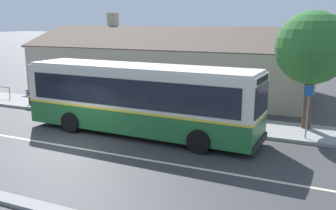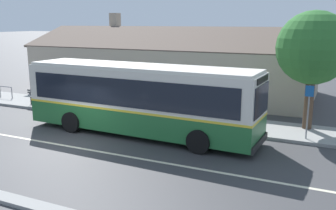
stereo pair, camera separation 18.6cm
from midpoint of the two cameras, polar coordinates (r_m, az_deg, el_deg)
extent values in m
plane|color=#38383A|center=(16.89, -15.98, -5.99)|extent=(300.00, 300.00, 0.00)
cube|color=gray|center=(21.58, -5.70, -1.32)|extent=(60.00, 3.00, 0.15)
cube|color=beige|center=(16.89, -15.98, -5.98)|extent=(60.00, 0.16, 0.01)
cube|color=tan|center=(28.58, 0.21, 5.48)|extent=(20.35, 8.79, 3.40)
cube|color=brown|center=(26.39, -1.77, 10.14)|extent=(20.95, 4.44, 1.58)
cube|color=brown|center=(30.39, 1.95, 10.47)|extent=(20.95, 4.44, 1.58)
cube|color=tan|center=(31.81, -8.57, 12.62)|extent=(0.70, 0.70, 1.20)
cube|color=black|center=(28.68, -16.70, 5.32)|extent=(1.10, 0.06, 1.30)
cube|color=black|center=(24.62, -4.03, 4.70)|extent=(1.10, 0.06, 1.30)
cube|color=black|center=(22.16, 12.43, 3.55)|extent=(1.10, 0.06, 1.30)
cube|color=#4C3323|center=(23.47, 2.58, 2.29)|extent=(1.00, 0.06, 2.10)
cube|color=#236633|center=(17.74, -4.65, -1.94)|extent=(11.40, 2.87, 1.05)
cube|color=yellow|center=(17.60, -4.68, -0.13)|extent=(11.42, 2.89, 0.10)
cube|color=silver|center=(17.42, -4.73, 2.82)|extent=(11.40, 2.87, 1.73)
cube|color=silver|center=(17.29, -4.79, 5.84)|extent=(11.17, 2.74, 0.12)
cube|color=black|center=(18.52, -2.71, 3.11)|extent=(10.41, 0.37, 1.23)
cube|color=black|center=(16.39, -7.00, 1.79)|extent=(10.41, 0.37, 1.23)
cube|color=black|center=(15.35, 13.78, 0.78)|extent=(0.11, 2.20, 1.23)
cube|color=black|center=(15.21, 13.94, 3.83)|extent=(0.10, 1.75, 0.24)
cube|color=black|center=(15.80, 13.51, -5.61)|extent=(0.16, 2.50, 0.28)
cube|color=#192D99|center=(19.51, -6.30, -0.64)|extent=(3.17, 0.13, 0.74)
cube|color=black|center=(16.99, 10.46, -0.19)|extent=(0.90, 0.06, 2.54)
cylinder|color=black|center=(17.49, 7.45, -3.25)|extent=(1.01, 0.31, 1.00)
cylinder|color=black|center=(15.24, 4.37, -5.58)|extent=(1.01, 0.31, 1.00)
cylinder|color=black|center=(20.51, -10.32, -0.98)|extent=(1.01, 0.31, 1.00)
cylinder|color=black|center=(18.63, -14.88, -2.58)|extent=(1.01, 0.31, 1.00)
cube|color=#4C4C4C|center=(24.88, -19.06, 1.15)|extent=(1.54, 0.10, 0.04)
cube|color=#4C4C4C|center=(24.78, -19.29, 1.09)|extent=(1.54, 0.10, 0.04)
cube|color=#4C4C4C|center=(24.68, -19.52, 1.02)|extent=(1.54, 0.10, 0.04)
cube|color=#4C4C4C|center=(24.54, -19.77, 1.66)|extent=(1.54, 0.04, 0.10)
cube|color=#4C4C4C|center=(24.51, -19.80, 1.98)|extent=(1.54, 0.04, 0.10)
cube|color=black|center=(24.41, -18.20, 0.46)|extent=(0.08, 0.43, 0.45)
cube|color=black|center=(25.25, -20.27, 0.69)|extent=(0.08, 0.43, 0.45)
cylinder|color=#4C3828|center=(19.25, 20.29, 0.50)|extent=(0.44, 0.44, 2.94)
sphere|color=#2D6B2D|center=(18.91, 20.89, 8.18)|extent=(3.44, 3.44, 3.44)
cylinder|color=gray|center=(17.56, 20.19, -1.00)|extent=(0.07, 0.07, 2.40)
cube|color=#1959A5|center=(17.35, 20.42, 2.03)|extent=(0.36, 0.03, 0.48)
cylinder|color=slate|center=(27.43, -23.17, 1.67)|extent=(0.06, 0.06, 0.75)
cylinder|color=slate|center=(27.78, -24.00, 2.51)|extent=(1.10, 0.06, 0.06)
camera|label=1|loc=(0.09, -90.32, -0.07)|focal=40.00mm
camera|label=2|loc=(0.09, 89.68, 0.07)|focal=40.00mm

